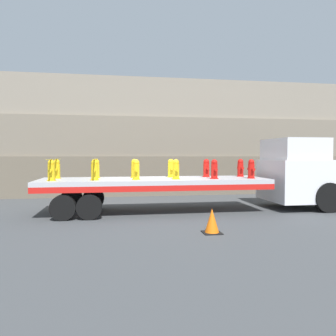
% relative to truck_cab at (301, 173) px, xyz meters
% --- Properties ---
extents(ground_plane, '(120.00, 120.00, 0.00)m').
position_rel_truck_cab_xyz_m(ground_plane, '(-6.01, 0.00, -1.41)').
color(ground_plane, '#3F4244').
extents(rock_cliff, '(60.00, 3.30, 6.28)m').
position_rel_truck_cab_xyz_m(rock_cliff, '(-6.01, 6.39, 1.73)').
color(rock_cliff, '#665B4C').
rests_on(rock_cliff, ground_plane).
extents(truck_cab, '(2.65, 2.65, 2.81)m').
position_rel_truck_cab_xyz_m(truck_cab, '(0.00, 0.00, 0.00)').
color(truck_cab, silver).
rests_on(truck_cab, ground_plane).
extents(flatbed_trailer, '(8.47, 2.56, 1.27)m').
position_rel_truck_cab_xyz_m(flatbed_trailer, '(-6.54, 0.00, -0.38)').
color(flatbed_trailer, '#B2B2B7').
rests_on(flatbed_trailer, ground_plane).
extents(fire_hydrant_yellow_near_0, '(0.30, 0.52, 0.73)m').
position_rel_truck_cab_xyz_m(fire_hydrant_yellow_near_0, '(-9.65, -0.54, 0.21)').
color(fire_hydrant_yellow_near_0, gold).
rests_on(fire_hydrant_yellow_near_0, flatbed_trailer).
extents(fire_hydrant_yellow_far_0, '(0.30, 0.52, 0.73)m').
position_rel_truck_cab_xyz_m(fire_hydrant_yellow_far_0, '(-9.65, 0.54, 0.21)').
color(fire_hydrant_yellow_far_0, gold).
rests_on(fire_hydrant_yellow_far_0, flatbed_trailer).
extents(fire_hydrant_yellow_near_1, '(0.30, 0.52, 0.73)m').
position_rel_truck_cab_xyz_m(fire_hydrant_yellow_near_1, '(-8.19, -0.54, 0.21)').
color(fire_hydrant_yellow_near_1, gold).
rests_on(fire_hydrant_yellow_near_1, flatbed_trailer).
extents(fire_hydrant_yellow_far_1, '(0.30, 0.52, 0.73)m').
position_rel_truck_cab_xyz_m(fire_hydrant_yellow_far_1, '(-8.19, 0.54, 0.21)').
color(fire_hydrant_yellow_far_1, gold).
rests_on(fire_hydrant_yellow_far_1, flatbed_trailer).
extents(fire_hydrant_yellow_near_2, '(0.30, 0.52, 0.73)m').
position_rel_truck_cab_xyz_m(fire_hydrant_yellow_near_2, '(-6.74, -0.54, 0.21)').
color(fire_hydrant_yellow_near_2, gold).
rests_on(fire_hydrant_yellow_near_2, flatbed_trailer).
extents(fire_hydrant_yellow_far_2, '(0.30, 0.52, 0.73)m').
position_rel_truck_cab_xyz_m(fire_hydrant_yellow_far_2, '(-6.74, 0.54, 0.21)').
color(fire_hydrant_yellow_far_2, gold).
rests_on(fire_hydrant_yellow_far_2, flatbed_trailer).
extents(fire_hydrant_yellow_near_3, '(0.30, 0.52, 0.73)m').
position_rel_truck_cab_xyz_m(fire_hydrant_yellow_near_3, '(-5.28, -0.54, 0.21)').
color(fire_hydrant_yellow_near_3, gold).
rests_on(fire_hydrant_yellow_near_3, flatbed_trailer).
extents(fire_hydrant_yellow_far_3, '(0.30, 0.52, 0.73)m').
position_rel_truck_cab_xyz_m(fire_hydrant_yellow_far_3, '(-5.28, 0.54, 0.21)').
color(fire_hydrant_yellow_far_3, gold).
rests_on(fire_hydrant_yellow_far_3, flatbed_trailer).
extents(fire_hydrant_red_near_4, '(0.30, 0.52, 0.73)m').
position_rel_truck_cab_xyz_m(fire_hydrant_red_near_4, '(-3.83, -0.54, 0.21)').
color(fire_hydrant_red_near_4, red).
rests_on(fire_hydrant_red_near_4, flatbed_trailer).
extents(fire_hydrant_red_far_4, '(0.30, 0.52, 0.73)m').
position_rel_truck_cab_xyz_m(fire_hydrant_red_far_4, '(-3.83, 0.54, 0.21)').
color(fire_hydrant_red_far_4, red).
rests_on(fire_hydrant_red_far_4, flatbed_trailer).
extents(fire_hydrant_red_near_5, '(0.30, 0.52, 0.73)m').
position_rel_truck_cab_xyz_m(fire_hydrant_red_near_5, '(-2.38, -0.54, 0.21)').
color(fire_hydrant_red_near_5, red).
rests_on(fire_hydrant_red_near_5, flatbed_trailer).
extents(fire_hydrant_red_far_5, '(0.30, 0.52, 0.73)m').
position_rel_truck_cab_xyz_m(fire_hydrant_red_far_5, '(-2.38, 0.54, 0.21)').
color(fire_hydrant_red_far_5, red).
rests_on(fire_hydrant_red_far_5, flatbed_trailer).
extents(cargo_strap_rear, '(0.05, 2.65, 0.01)m').
position_rel_truck_cab_xyz_m(cargo_strap_rear, '(-9.65, 0.00, 0.59)').
color(cargo_strap_rear, yellow).
rests_on(cargo_strap_rear, fire_hydrant_yellow_near_0).
extents(cargo_strap_middle, '(0.05, 2.65, 0.01)m').
position_rel_truck_cab_xyz_m(cargo_strap_middle, '(-8.19, 0.00, 0.59)').
color(cargo_strap_middle, yellow).
rests_on(cargo_strap_middle, fire_hydrant_yellow_near_1).
extents(traffic_cone, '(0.51, 0.51, 0.68)m').
position_rel_truck_cab_xyz_m(traffic_cone, '(-4.85, -3.63, -1.08)').
color(traffic_cone, black).
rests_on(traffic_cone, ground_plane).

